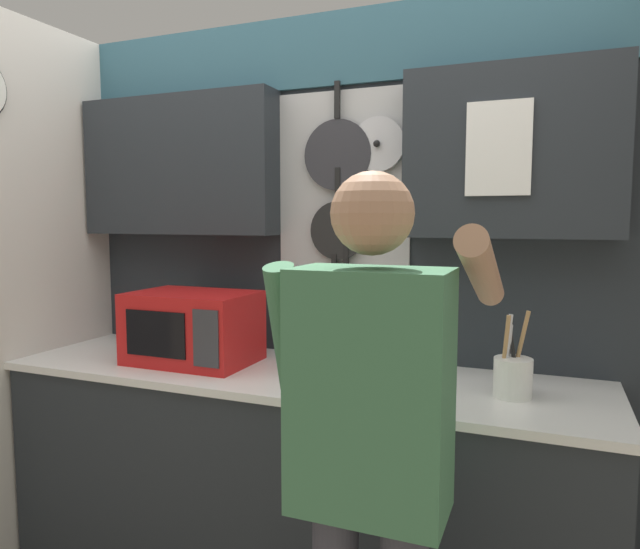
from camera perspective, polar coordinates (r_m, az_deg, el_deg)
base_cabinet_counter at (r=2.42m, az=-2.67°, el=-20.46°), size 2.33×0.65×0.93m
back_wall_unit at (r=2.44m, az=-0.05°, el=3.60°), size 2.90×0.22×2.37m
microwave at (r=2.42m, az=-12.58°, el=-5.17°), size 0.50×0.35×0.29m
knife_block at (r=2.17m, az=-0.61°, el=-7.42°), size 0.13×0.16×0.28m
utensil_crock at (r=2.02m, az=18.71°, el=-9.49°), size 0.13×0.13×0.29m
person at (r=1.48m, az=5.17°, el=-16.31°), size 0.54×0.63×1.64m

